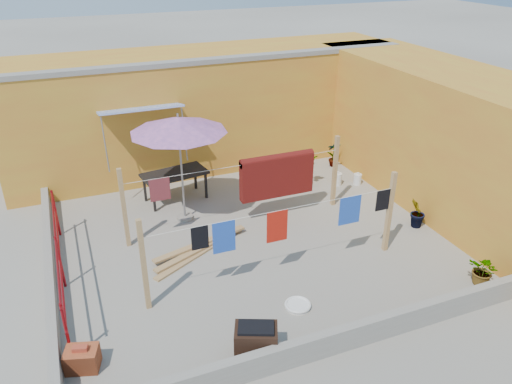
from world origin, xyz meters
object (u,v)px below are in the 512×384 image
green_hose (305,165)px  plant_back_a (301,170)px  brazier (256,342)px  white_basin (298,305)px  patio_umbrella (178,125)px  outdoor_table (175,175)px  water_jug_b (357,179)px  water_jug_a (337,179)px  brick_stack (82,359)px

green_hose → plant_back_a: bearing=-121.7°
brazier → white_basin: 1.40m
patio_umbrella → outdoor_table: 1.94m
water_jug_b → patio_umbrella: bearing=-178.9°
water_jug_b → white_basin: bearing=-133.3°
patio_umbrella → water_jug_a: (4.26, 0.27, -2.14)m
water_jug_b → plant_back_a: size_ratio=0.39×
brazier → water_jug_b: size_ratio=2.34×
brick_stack → water_jug_b: bearing=28.5°
outdoor_table → water_jug_a: 4.31m
brazier → water_jug_b: (4.86, 4.77, -0.14)m
white_basin → water_jug_b: bearing=46.7°
brazier → plant_back_a: plant_back_a is taller
water_jug_b → brick_stack: bearing=-151.5°
green_hose → plant_back_a: size_ratio=0.53×
green_hose → brazier: bearing=-122.7°
green_hose → water_jug_a: bearing=-80.8°
water_jug_a → plant_back_a: bearing=159.1°
outdoor_table → green_hose: bearing=9.7°
plant_back_a → patio_umbrella: bearing=-169.5°
patio_umbrella → water_jug_a: bearing=3.6°
patio_umbrella → brazier: 5.09m
water_jug_b → outdoor_table: bearing=168.7°
outdoor_table → white_basin: size_ratio=3.53×
brick_stack → brazier: brazier is taller
outdoor_table → white_basin: bearing=-78.5°
patio_umbrella → water_jug_a: 4.77m
water_jug_a → plant_back_a: (-0.92, 0.35, 0.26)m
brazier → water_jug_b: 6.81m
patio_umbrella → water_jug_b: (4.78, 0.09, -2.16)m
patio_umbrella → outdoor_table: bearing=87.3°
patio_umbrella → plant_back_a: bearing=10.5°
plant_back_a → outdoor_table: bearing=172.8°
outdoor_table → brazier: bearing=-91.3°
green_hose → brick_stack: bearing=-139.6°
patio_umbrella → brick_stack: patio_umbrella is taller
outdoor_table → plant_back_a: 3.33m
patio_umbrella → white_basin: (1.05, -3.87, -2.26)m
brick_stack → white_basin: brick_stack is taller
white_basin → water_jug_b: size_ratio=1.43×
patio_umbrella → white_basin: patio_umbrella is taller
water_jug_a → plant_back_a: 1.02m
water_jug_b → plant_back_a: (-1.44, 0.53, 0.28)m
water_jug_a → green_hose: bearing=99.2°
water_jug_b → green_hose: water_jug_b is taller
white_basin → green_hose: bearing=62.0°
white_basin → plant_back_a: 5.06m
water_jug_a → outdoor_table: bearing=169.7°
water_jug_a → brazier: bearing=-131.2°
brick_stack → water_jug_a: bearing=31.4°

